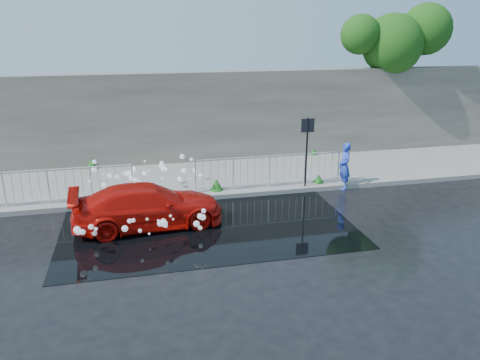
% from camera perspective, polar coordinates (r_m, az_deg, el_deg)
% --- Properties ---
extents(ground, '(90.00, 90.00, 0.00)m').
position_cam_1_polar(ground, '(12.35, -5.54, -7.45)').
color(ground, black).
rests_on(ground, ground).
extents(pavement, '(30.00, 4.00, 0.15)m').
position_cam_1_polar(pavement, '(16.94, -7.82, 0.01)').
color(pavement, slate).
rests_on(pavement, ground).
extents(curb, '(30.00, 0.25, 0.16)m').
position_cam_1_polar(curb, '(15.06, -7.09, -2.30)').
color(curb, slate).
rests_on(curb, ground).
extents(retaining_wall, '(30.00, 0.60, 3.50)m').
position_cam_1_polar(retaining_wall, '(18.62, -8.73, 7.44)').
color(retaining_wall, '#524E45').
rests_on(retaining_wall, pavement).
extents(puddle, '(8.00, 5.00, 0.01)m').
position_cam_1_polar(puddle, '(13.31, -3.98, -5.40)').
color(puddle, black).
rests_on(puddle, ground).
extents(sign_post, '(0.45, 0.06, 2.50)m').
position_cam_1_polar(sign_post, '(15.62, 8.17, 4.71)').
color(sign_post, black).
rests_on(sign_post, ground).
extents(tree, '(4.89, 2.55, 6.28)m').
position_cam_1_polar(tree, '(21.55, 18.79, 15.95)').
color(tree, '#332114').
rests_on(tree, ground).
extents(railing_left, '(5.05, 0.05, 1.10)m').
position_cam_1_polar(railing_left, '(15.35, -22.33, -0.59)').
color(railing_left, silver).
rests_on(railing_left, pavement).
extents(railing_right, '(5.05, 0.05, 1.10)m').
position_cam_1_polar(railing_right, '(15.73, 3.60, 1.23)').
color(railing_right, silver).
rests_on(railing_right, pavement).
extents(weeds, '(12.17, 3.93, 0.41)m').
position_cam_1_polar(weeds, '(16.40, -9.48, 0.21)').
color(weeds, '#144B14').
rests_on(weeds, pavement).
extents(water_spray, '(3.63, 5.54, 0.97)m').
position_cam_1_polar(water_spray, '(14.16, -12.16, -1.16)').
color(water_spray, white).
rests_on(water_spray, ground).
extents(red_car, '(4.23, 1.97, 1.19)m').
position_cam_1_polar(red_car, '(13.22, -11.14, -3.12)').
color(red_car, '#BA0D07').
rests_on(red_car, ground).
extents(person, '(0.41, 0.61, 1.61)m').
position_cam_1_polar(person, '(16.29, 12.62, 1.68)').
color(person, blue).
rests_on(person, ground).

